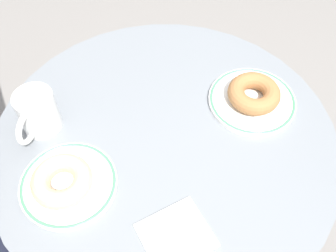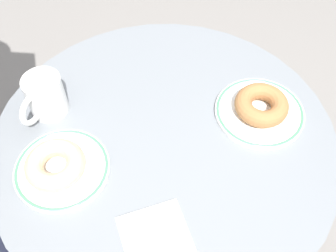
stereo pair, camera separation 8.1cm
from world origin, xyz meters
The scene contains 7 objects.
cafe_table centered at (0.00, 0.00, 0.53)m, with size 0.73×0.73×0.77m.
plate_left centered at (-0.22, -0.02, 0.78)m, with size 0.19×0.19×0.01m.
plate_right centered at (0.22, -0.01, 0.78)m, with size 0.19×0.19×0.01m.
donut_glazed centered at (-0.22, -0.02, 0.80)m, with size 0.12×0.12×0.04m, color #E0B789.
donut_cinnamon centered at (0.22, -0.01, 0.81)m, with size 0.12×0.12×0.04m, color #A36B3D.
paper_napkin centered at (-0.08, -0.20, 0.78)m, with size 0.12×0.11×0.01m, color white.
coffee_mug centered at (-0.22, 0.15, 0.82)m, with size 0.10×0.10×0.09m.
Camera 1 is at (-0.22, -0.42, 1.46)m, focal length 42.54 mm.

